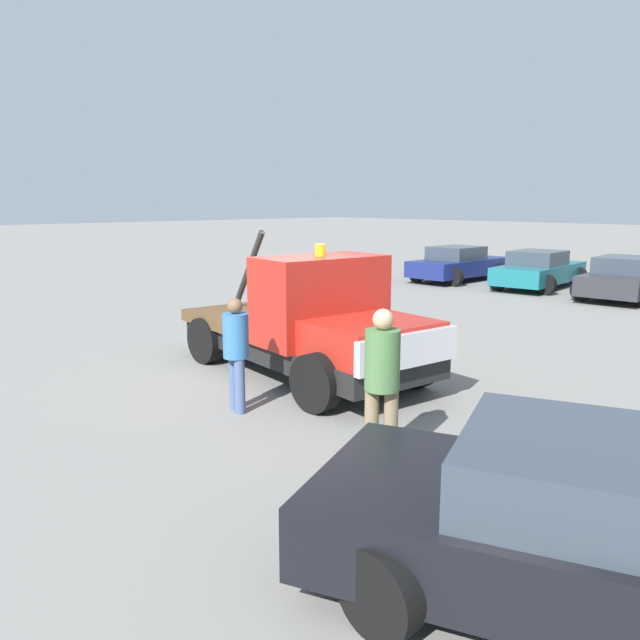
# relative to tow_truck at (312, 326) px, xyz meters

# --- Properties ---
(ground_plane) EXTENTS (160.00, 160.00, 0.00)m
(ground_plane) POSITION_rel_tow_truck_xyz_m (-0.33, 0.04, -0.92)
(ground_plane) COLOR gray
(tow_truck) EXTENTS (5.58, 2.72, 2.51)m
(tow_truck) POSITION_rel_tow_truck_xyz_m (0.00, 0.00, 0.00)
(tow_truck) COLOR black
(tow_truck) RESTS_ON ground
(foreground_car) EXTENTS (5.20, 3.70, 1.34)m
(foreground_car) POSITION_rel_tow_truck_xyz_m (6.29, -2.63, -0.27)
(foreground_car) COLOR black
(foreground_car) RESTS_ON ground
(person_near_truck) EXTENTS (0.41, 0.41, 1.85)m
(person_near_truck) POSITION_rel_tow_truck_xyz_m (3.22, -1.84, 0.14)
(person_near_truck) COLOR #847051
(person_near_truck) RESTS_ON ground
(person_at_hood) EXTENTS (0.37, 0.37, 1.69)m
(person_at_hood) POSITION_rel_tow_truck_xyz_m (0.56, -2.00, 0.05)
(person_at_hood) COLOR #475B84
(person_at_hood) RESTS_ON ground
(parked_car_navy) EXTENTS (2.40, 4.57, 1.34)m
(parked_car_navy) POSITION_rel_tow_truck_xyz_m (-6.14, 13.36, -0.27)
(parked_car_navy) COLOR navy
(parked_car_navy) RESTS_ON ground
(parked_car_teal) EXTENTS (2.69, 4.71, 1.34)m
(parked_car_teal) POSITION_rel_tow_truck_xyz_m (-2.96, 13.67, -0.27)
(parked_car_teal) COLOR #196670
(parked_car_teal) RESTS_ON ground
(parked_car_charcoal) EXTENTS (2.70, 4.69, 1.34)m
(parked_car_charcoal) POSITION_rel_tow_truck_xyz_m (0.17, 13.42, -0.27)
(parked_car_charcoal) COLOR #2D2D33
(parked_car_charcoal) RESTS_ON ground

